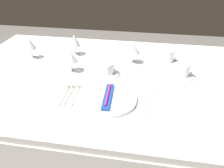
% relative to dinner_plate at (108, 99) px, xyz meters
% --- Properties ---
extents(ground_plane, '(6.00, 6.00, 0.00)m').
position_rel_dinner_plate_xyz_m(ground_plane, '(-0.03, 0.25, -0.75)').
color(ground_plane, slate).
extents(dining_table, '(1.80, 1.11, 0.74)m').
position_rel_dinner_plate_xyz_m(dining_table, '(-0.03, 0.25, -0.09)').
color(dining_table, white).
rests_on(dining_table, ground).
extents(dinner_plate, '(0.28, 0.28, 0.02)m').
position_rel_dinner_plate_xyz_m(dinner_plate, '(0.00, 0.00, 0.00)').
color(dinner_plate, white).
rests_on(dinner_plate, dining_table).
extents(toothbrush_package, '(0.05, 0.21, 0.02)m').
position_rel_dinner_plate_xyz_m(toothbrush_package, '(0.00, 0.00, 0.02)').
color(toothbrush_package, blue).
rests_on(toothbrush_package, dinner_plate).
extents(fork_outer, '(0.03, 0.23, 0.00)m').
position_rel_dinner_plate_xyz_m(fork_outer, '(-0.17, 0.02, -0.01)').
color(fork_outer, beige).
rests_on(fork_outer, dining_table).
extents(fork_inner, '(0.02, 0.20, 0.00)m').
position_rel_dinner_plate_xyz_m(fork_inner, '(-0.20, 0.03, -0.01)').
color(fork_inner, beige).
rests_on(fork_inner, dining_table).
extents(fork_salad, '(0.02, 0.20, 0.00)m').
position_rel_dinner_plate_xyz_m(fork_salad, '(-0.22, 0.03, -0.01)').
color(fork_salad, beige).
rests_on(fork_salad, dining_table).
extents(dinner_knife, '(0.02, 0.22, 0.00)m').
position_rel_dinner_plate_xyz_m(dinner_knife, '(0.17, 0.02, -0.01)').
color(dinner_knife, beige).
rests_on(dinner_knife, dining_table).
extents(spoon_soup, '(0.03, 0.23, 0.01)m').
position_rel_dinner_plate_xyz_m(spoon_soup, '(0.20, 0.04, -0.01)').
color(spoon_soup, beige).
rests_on(spoon_soup, dining_table).
extents(saucer_left, '(0.13, 0.13, 0.01)m').
position_rel_dinner_plate_xyz_m(saucer_left, '(0.37, 0.29, -0.00)').
color(saucer_left, white).
rests_on(saucer_left, dining_table).
extents(coffee_cup_left, '(0.10, 0.08, 0.07)m').
position_rel_dinner_plate_xyz_m(coffee_cup_left, '(0.37, 0.29, 0.04)').
color(coffee_cup_left, white).
rests_on(coffee_cup_left, saucer_left).
extents(saucer_right, '(0.14, 0.14, 0.01)m').
position_rel_dinner_plate_xyz_m(saucer_right, '(-0.05, 0.26, -0.00)').
color(saucer_right, white).
rests_on(saucer_right, dining_table).
extents(coffee_cup_right, '(0.10, 0.08, 0.06)m').
position_rel_dinner_plate_xyz_m(coffee_cup_right, '(-0.05, 0.26, 0.03)').
color(coffee_cup_right, white).
rests_on(coffee_cup_right, saucer_right).
extents(saucer_far, '(0.14, 0.14, 0.01)m').
position_rel_dinner_plate_xyz_m(saucer_far, '(0.29, 0.47, -0.00)').
color(saucer_far, white).
rests_on(saucer_far, dining_table).
extents(coffee_cup_far, '(0.11, 0.09, 0.07)m').
position_rel_dinner_plate_xyz_m(coffee_cup_far, '(0.29, 0.47, 0.04)').
color(coffee_cup_far, white).
rests_on(coffee_cup_far, saucer_far).
extents(wine_glass_centre, '(0.07, 0.07, 0.14)m').
position_rel_dinner_plate_xyz_m(wine_glass_centre, '(-0.58, 0.39, 0.09)').
color(wine_glass_centre, silver).
rests_on(wine_glass_centre, dining_table).
extents(wine_glass_left, '(0.08, 0.08, 0.13)m').
position_rel_dinner_plate_xyz_m(wine_glass_left, '(-0.26, 0.25, 0.08)').
color(wine_glass_left, silver).
rests_on(wine_glass_left, dining_table).
extents(wine_glass_right, '(0.07, 0.07, 0.14)m').
position_rel_dinner_plate_xyz_m(wine_glass_right, '(-0.31, 0.49, 0.09)').
color(wine_glass_right, silver).
rests_on(wine_glass_right, dining_table).
extents(wine_glass_far, '(0.08, 0.08, 0.13)m').
position_rel_dinner_plate_xyz_m(wine_glass_far, '(0.08, 0.42, 0.08)').
color(wine_glass_far, silver).
rests_on(wine_glass_far, dining_table).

